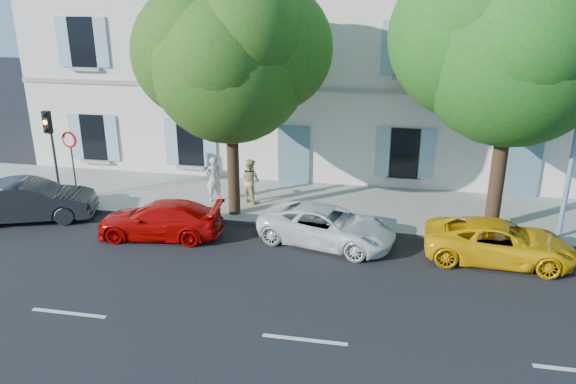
% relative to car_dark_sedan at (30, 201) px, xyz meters
% --- Properties ---
extents(ground, '(90.00, 90.00, 0.00)m').
position_rel_car_dark_sedan_xyz_m(ground, '(10.56, -1.28, -0.72)').
color(ground, black).
extents(sidewalk, '(36.00, 4.50, 0.15)m').
position_rel_car_dark_sedan_xyz_m(sidewalk, '(10.56, 3.17, -0.64)').
color(sidewalk, '#A09E96').
rests_on(sidewalk, ground).
extents(kerb, '(36.00, 0.16, 0.16)m').
position_rel_car_dark_sedan_xyz_m(kerb, '(10.56, 1.00, -0.64)').
color(kerb, '#9E998E').
rests_on(kerb, ground).
extents(building, '(28.00, 7.00, 12.00)m').
position_rel_car_dark_sedan_xyz_m(building, '(10.56, 8.92, 5.28)').
color(building, silver).
rests_on(building, ground).
extents(car_dark_sedan, '(4.60, 2.84, 1.43)m').
position_rel_car_dark_sedan_xyz_m(car_dark_sedan, '(0.00, 0.00, 0.00)').
color(car_dark_sedan, black).
rests_on(car_dark_sedan, ground).
extents(car_red_coupe, '(4.21, 2.04, 1.18)m').
position_rel_car_dark_sedan_xyz_m(car_red_coupe, '(4.99, -0.47, -0.12)').
color(car_red_coupe, '#B40705').
rests_on(car_red_coupe, ground).
extents(car_white_coupe, '(4.68, 2.96, 1.20)m').
position_rel_car_dark_sedan_xyz_m(car_white_coupe, '(10.40, 0.05, -0.11)').
color(car_white_coupe, white).
rests_on(car_white_coupe, ground).
extents(car_yellow_supercar, '(4.42, 2.18, 1.21)m').
position_rel_car_dark_sedan_xyz_m(car_yellow_supercar, '(15.56, -0.19, -0.11)').
color(car_yellow_supercar, '#F9B80A').
rests_on(car_yellow_supercar, ground).
extents(tree_left, '(5.24, 5.24, 8.12)m').
position_rel_car_dark_sedan_xyz_m(tree_left, '(6.92, 1.59, 4.66)').
color(tree_left, '#3A2819').
rests_on(tree_left, sidewalk).
extents(tree_right, '(5.84, 5.84, 9.00)m').
position_rel_car_dark_sedan_xyz_m(tree_right, '(15.67, 1.96, 5.21)').
color(tree_right, '#3A2819').
rests_on(tree_right, sidewalk).
extents(traffic_light, '(0.30, 0.39, 3.42)m').
position_rel_car_dark_sedan_xyz_m(traffic_light, '(0.10, 1.51, 1.91)').
color(traffic_light, '#383A3D').
rests_on(traffic_light, sidewalk).
extents(road_sign, '(0.61, 0.13, 2.66)m').
position_rel_car_dark_sedan_xyz_m(road_sign, '(0.74, 1.70, 1.35)').
color(road_sign, '#383A3D').
rests_on(road_sign, sidewalk).
extents(pedestrian_a, '(0.74, 0.70, 1.70)m').
position_rel_car_dark_sedan_xyz_m(pedestrian_a, '(5.82, 2.66, 0.28)').
color(pedestrian_a, silver).
rests_on(pedestrian_a, sidewalk).
extents(pedestrian_b, '(1.00, 0.93, 1.66)m').
position_rel_car_dark_sedan_xyz_m(pedestrian_b, '(7.19, 2.79, 0.26)').
color(pedestrian_b, '#D0BD85').
rests_on(pedestrian_b, sidewalk).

